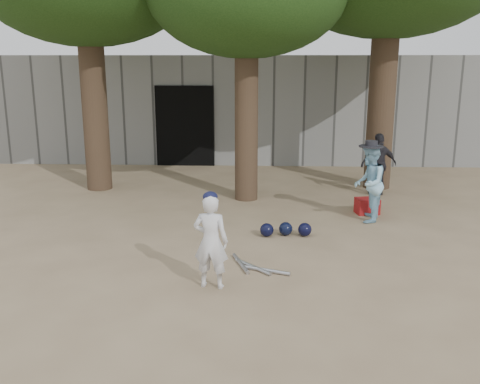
{
  "coord_description": "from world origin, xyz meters",
  "views": [
    {
      "loc": [
        0.92,
        -6.83,
        2.92
      ],
      "look_at": [
        0.6,
        1.0,
        0.95
      ],
      "focal_mm": 40.0,
      "sensor_mm": 36.0,
      "label": 1
    }
  ],
  "objects_px": {
    "boy_player": "(211,241)",
    "red_bag": "(367,206)",
    "spectator_blue": "(369,183)",
    "spectator_dark": "(379,164)"
  },
  "relations": [
    {
      "from": "boy_player",
      "to": "red_bag",
      "type": "distance_m",
      "value": 4.46
    },
    {
      "from": "boy_player",
      "to": "spectator_blue",
      "type": "height_order",
      "value": "spectator_blue"
    },
    {
      "from": "red_bag",
      "to": "spectator_blue",
      "type": "bearing_deg",
      "value": -100.61
    },
    {
      "from": "boy_player",
      "to": "red_bag",
      "type": "bearing_deg",
      "value": -118.4
    },
    {
      "from": "boy_player",
      "to": "red_bag",
      "type": "relative_size",
      "value": 2.98
    },
    {
      "from": "spectator_blue",
      "to": "red_bag",
      "type": "xyz_separation_m",
      "value": [
        0.09,
        0.49,
        -0.56
      ]
    },
    {
      "from": "spectator_dark",
      "to": "red_bag",
      "type": "xyz_separation_m",
      "value": [
        -0.5,
        -1.5,
        -0.53
      ]
    },
    {
      "from": "boy_player",
      "to": "spectator_dark",
      "type": "relative_size",
      "value": 0.92
    },
    {
      "from": "spectator_blue",
      "to": "red_bag",
      "type": "distance_m",
      "value": 0.75
    },
    {
      "from": "spectator_blue",
      "to": "spectator_dark",
      "type": "xyz_separation_m",
      "value": [
        0.59,
        1.99,
        -0.03
      ]
    }
  ]
}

